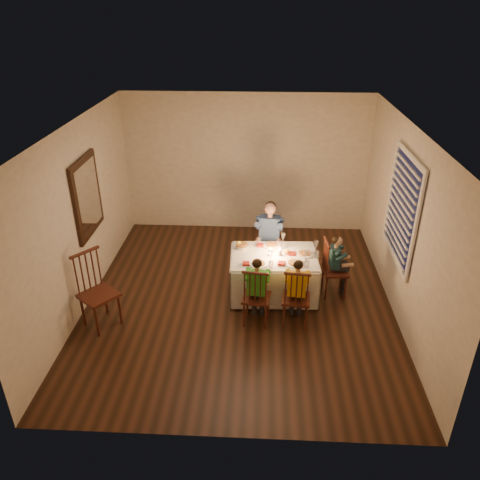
# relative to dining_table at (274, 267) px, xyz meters

# --- Properties ---
(ground) EXTENTS (5.00, 5.00, 0.00)m
(ground) POSITION_rel_dining_table_xyz_m (-0.51, -0.19, -0.48)
(ground) COLOR black
(ground) RESTS_ON ground
(wall_left) EXTENTS (0.02, 5.00, 2.60)m
(wall_left) POSITION_rel_dining_table_xyz_m (-2.76, -0.19, 0.82)
(wall_left) COLOR beige
(wall_left) RESTS_ON ground
(wall_right) EXTENTS (0.02, 5.00, 2.60)m
(wall_right) POSITION_rel_dining_table_xyz_m (1.74, -0.19, 0.82)
(wall_right) COLOR beige
(wall_right) RESTS_ON ground
(wall_back) EXTENTS (4.50, 0.02, 2.60)m
(wall_back) POSITION_rel_dining_table_xyz_m (-0.51, 2.31, 0.82)
(wall_back) COLOR beige
(wall_back) RESTS_ON ground
(ceiling) EXTENTS (5.00, 5.00, 0.00)m
(ceiling) POSITION_rel_dining_table_xyz_m (-0.51, -0.19, 2.12)
(ceiling) COLOR white
(ceiling) RESTS_ON wall_back
(dining_table) EXTENTS (1.32, 0.98, 0.64)m
(dining_table) POSITION_rel_dining_table_xyz_m (0.00, 0.00, 0.00)
(dining_table) COLOR white
(dining_table) RESTS_ON ground
(chair_adult) EXTENTS (0.41, 0.39, 0.91)m
(chair_adult) POSITION_rel_dining_table_xyz_m (-0.07, 0.71, -0.48)
(chair_adult) COLOR #37110F
(chair_adult) RESTS_ON ground
(chair_near_left) EXTENTS (0.42, 0.40, 0.91)m
(chair_near_left) POSITION_rel_dining_table_xyz_m (-0.24, -0.72, -0.48)
(chair_near_left) COLOR #37110F
(chair_near_left) RESTS_ON ground
(chair_near_right) EXTENTS (0.41, 0.39, 0.91)m
(chair_near_right) POSITION_rel_dining_table_xyz_m (0.30, -0.71, -0.48)
(chair_near_right) COLOR #37110F
(chair_near_right) RESTS_ON ground
(chair_end) EXTENTS (0.38, 0.40, 0.91)m
(chair_end) POSITION_rel_dining_table_xyz_m (0.92, 0.04, -0.48)
(chair_end) COLOR #37110F
(chair_end) RESTS_ON ground
(chair_extra) EXTENTS (0.62, 0.62, 1.10)m
(chair_extra) POSITION_rel_dining_table_xyz_m (-2.37, -0.89, -0.48)
(chair_extra) COLOR #37110F
(chair_extra) RESTS_ON ground
(adult) EXTENTS (0.47, 0.44, 1.21)m
(adult) POSITION_rel_dining_table_xyz_m (-0.07, 0.71, -0.48)
(adult) COLOR navy
(adult) RESTS_ON ground
(child_green) EXTENTS (0.36, 0.34, 1.02)m
(child_green) POSITION_rel_dining_table_xyz_m (-0.24, -0.72, -0.48)
(child_green) COLOR green
(child_green) RESTS_ON ground
(child_yellow) EXTENTS (0.35, 0.33, 1.02)m
(child_yellow) POSITION_rel_dining_table_xyz_m (0.30, -0.71, -0.48)
(child_yellow) COLOR gold
(child_yellow) RESTS_ON ground
(child_teal) EXTENTS (0.30, 0.32, 0.98)m
(child_teal) POSITION_rel_dining_table_xyz_m (0.92, 0.04, -0.48)
(child_teal) COLOR #19373E
(child_teal) RESTS_ON ground
(setting_adult) EXTENTS (0.27, 0.27, 0.02)m
(setting_adult) POSITION_rel_dining_table_xyz_m (-0.03, 0.29, 0.20)
(setting_adult) COLOR white
(setting_adult) RESTS_ON dining_table
(setting_green) EXTENTS (0.27, 0.27, 0.02)m
(setting_green) POSITION_rel_dining_table_xyz_m (-0.22, -0.28, 0.20)
(setting_green) COLOR white
(setting_green) RESTS_ON dining_table
(setting_yellow) EXTENTS (0.27, 0.27, 0.02)m
(setting_yellow) POSITION_rel_dining_table_xyz_m (0.28, -0.24, 0.20)
(setting_yellow) COLOR white
(setting_yellow) RESTS_ON dining_table
(setting_teal) EXTENTS (0.27, 0.27, 0.02)m
(setting_teal) POSITION_rel_dining_table_xyz_m (0.45, 0.05, 0.20)
(setting_teal) COLOR white
(setting_teal) RESTS_ON dining_table
(candle_left) EXTENTS (0.06, 0.06, 0.10)m
(candle_left) POSITION_rel_dining_table_xyz_m (-0.06, -0.00, 0.24)
(candle_left) COLOR white
(candle_left) RESTS_ON dining_table
(candle_right) EXTENTS (0.06, 0.06, 0.10)m
(candle_right) POSITION_rel_dining_table_xyz_m (0.08, 0.00, 0.24)
(candle_right) COLOR white
(candle_right) RESTS_ON dining_table
(squash) EXTENTS (0.09, 0.09, 0.09)m
(squash) POSITION_rel_dining_table_xyz_m (-0.54, 0.25, 0.24)
(squash) COLOR #FFED43
(squash) RESTS_ON dining_table
(orange_fruit) EXTENTS (0.08, 0.08, 0.08)m
(orange_fruit) POSITION_rel_dining_table_xyz_m (0.19, 0.05, 0.23)
(orange_fruit) COLOR orange
(orange_fruit) RESTS_ON dining_table
(serving_bowl) EXTENTS (0.27, 0.27, 0.06)m
(serving_bowl) POSITION_rel_dining_table_xyz_m (-0.49, 0.21, 0.22)
(serving_bowl) COLOR white
(serving_bowl) RESTS_ON dining_table
(wall_mirror) EXTENTS (0.06, 0.95, 1.15)m
(wall_mirror) POSITION_rel_dining_table_xyz_m (-2.72, 0.11, 1.02)
(wall_mirror) COLOR black
(wall_mirror) RESTS_ON wall_left
(window_blinds) EXTENTS (0.07, 1.34, 1.54)m
(window_blinds) POSITION_rel_dining_table_xyz_m (1.70, -0.09, 1.02)
(window_blinds) COLOR black
(window_blinds) RESTS_ON wall_right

